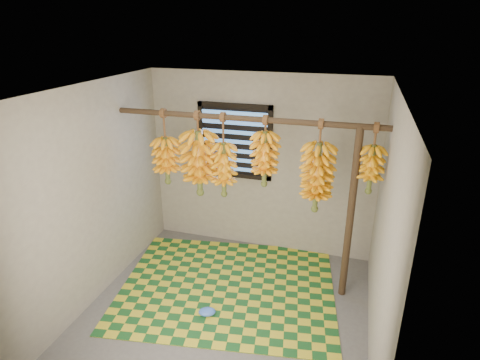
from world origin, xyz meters
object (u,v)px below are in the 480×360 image
(plastic_bag, at_px, (207,312))
(banana_bunch_d, at_px, (265,159))
(woven_mat, at_px, (228,286))
(support_post, at_px, (350,217))
(banana_bunch_e, at_px, (317,178))
(banana_bunch_b, at_px, (199,163))
(banana_bunch_c, at_px, (224,170))
(banana_bunch_f, at_px, (371,169))
(banana_bunch_a, at_px, (167,160))

(plastic_bag, distance_m, banana_bunch_d, 1.77)
(woven_mat, bearing_deg, support_post, 11.52)
(banana_bunch_e, bearing_deg, support_post, -0.00)
(banana_bunch_d, bearing_deg, banana_bunch_b, 180.00)
(banana_bunch_c, height_order, banana_bunch_f, same)
(support_post, bearing_deg, banana_bunch_c, 180.00)
(banana_bunch_a, relative_size, banana_bunch_f, 1.21)
(woven_mat, distance_m, banana_bunch_e, 1.71)
(banana_bunch_c, relative_size, banana_bunch_d, 1.23)
(banana_bunch_f, bearing_deg, banana_bunch_b, 180.00)
(banana_bunch_c, bearing_deg, banana_bunch_d, -0.00)
(woven_mat, bearing_deg, banana_bunch_f, 10.37)
(woven_mat, height_order, plastic_bag, plastic_bag)
(banana_bunch_f, bearing_deg, woven_mat, -169.63)
(banana_bunch_c, xyz_separation_m, banana_bunch_f, (1.59, -0.00, 0.17))
(banana_bunch_d, relative_size, banana_bunch_f, 1.07)
(woven_mat, xyz_separation_m, banana_bunch_c, (-0.12, 0.27, 1.39))
(banana_bunch_c, xyz_separation_m, banana_bunch_e, (1.05, 0.00, 0.02))
(woven_mat, bearing_deg, banana_bunch_b, 147.33)
(banana_bunch_a, distance_m, banana_bunch_b, 0.41)
(plastic_bag, xyz_separation_m, banana_bunch_b, (-0.36, 0.81, 1.39))
(support_post, distance_m, banana_bunch_b, 1.79)
(banana_bunch_b, height_order, banana_bunch_d, same)
(banana_bunch_a, relative_size, banana_bunch_c, 0.92)
(support_post, relative_size, woven_mat, 0.80)
(banana_bunch_b, relative_size, banana_bunch_f, 1.33)
(plastic_bag, bearing_deg, banana_bunch_f, 27.97)
(plastic_bag, xyz_separation_m, banana_bunch_a, (-0.78, 0.81, 1.38))
(banana_bunch_a, height_order, banana_bunch_c, same)
(banana_bunch_b, relative_size, banana_bunch_c, 1.02)
(banana_bunch_c, bearing_deg, support_post, 0.00)
(banana_bunch_d, height_order, banana_bunch_f, same)
(woven_mat, height_order, banana_bunch_f, banana_bunch_f)
(plastic_bag, distance_m, banana_bunch_b, 1.65)
(support_post, distance_m, woven_mat, 1.67)
(woven_mat, xyz_separation_m, banana_bunch_e, (0.93, 0.27, 1.41))
(banana_bunch_d, bearing_deg, support_post, 0.00)
(woven_mat, relative_size, banana_bunch_b, 2.52)
(banana_bunch_e, bearing_deg, woven_mat, -163.93)
(banana_bunch_b, relative_size, banana_bunch_d, 1.25)
(banana_bunch_b, bearing_deg, banana_bunch_c, -0.00)
(banana_bunch_b, bearing_deg, support_post, -0.00)
(banana_bunch_a, xyz_separation_m, banana_bunch_e, (1.77, 0.00, -0.02))
(support_post, xyz_separation_m, banana_bunch_b, (-1.74, 0.00, 0.44))
(banana_bunch_a, distance_m, banana_bunch_f, 2.31)
(support_post, relative_size, banana_bunch_f, 2.68)
(woven_mat, xyz_separation_m, plastic_bag, (-0.06, -0.54, 0.04))
(banana_bunch_b, relative_size, banana_bunch_e, 0.97)
(plastic_bag, relative_size, banana_bunch_a, 0.21)
(banana_bunch_e, xyz_separation_m, banana_bunch_f, (0.54, -0.00, 0.15))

